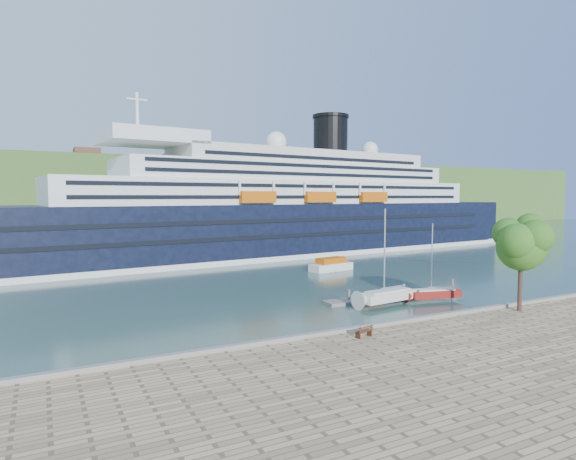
# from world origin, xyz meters

# --- Properties ---
(ground) EXTENTS (400.00, 400.00, 0.00)m
(ground) POSITION_xyz_m (0.00, 0.00, 0.00)
(ground) COLOR #2A4B44
(ground) RESTS_ON ground
(far_hillside) EXTENTS (400.00, 50.00, 24.00)m
(far_hillside) POSITION_xyz_m (0.00, 145.00, 12.00)
(far_hillside) COLOR #385D25
(far_hillside) RESTS_ON ground
(quay_coping) EXTENTS (220.00, 0.50, 0.30)m
(quay_coping) POSITION_xyz_m (0.00, -0.20, 1.15)
(quay_coping) COLOR slate
(quay_coping) RESTS_ON promenade
(cruise_ship) EXTENTS (127.63, 31.21, 28.39)m
(cruise_ship) POSITION_xyz_m (7.34, 54.04, 14.19)
(cruise_ship) COLOR black
(cruise_ship) RESTS_ON ground
(park_bench) EXTENTS (1.54, 0.85, 0.93)m
(park_bench) POSITION_xyz_m (-12.69, -2.03, 1.47)
(park_bench) COLOR #4D2716
(park_bench) RESTS_ON promenade
(promenade_tree) EXTENTS (5.78, 5.78, 9.58)m
(promenade_tree) POSITION_xyz_m (4.81, -1.84, 5.79)
(promenade_tree) COLOR #2F641A
(promenade_tree) RESTS_ON promenade
(floating_pontoon) EXTENTS (16.75, 2.32, 0.37)m
(floating_pontoon) POSITION_xyz_m (0.96, 11.51, 0.19)
(floating_pontoon) COLOR gray
(floating_pontoon) RESTS_ON ground
(sailboat_white_near) EXTENTS (7.68, 2.95, 9.68)m
(sailboat_white_near) POSITION_xyz_m (-1.58, 8.95, 4.84)
(sailboat_white_near) COLOR silver
(sailboat_white_near) RESTS_ON ground
(sailboat_red) EXTENTS (6.51, 3.09, 8.11)m
(sailboat_red) POSITION_xyz_m (4.24, 8.12, 4.06)
(sailboat_red) COLOR maroon
(sailboat_red) RESTS_ON ground
(tender_launch) EXTENTS (7.57, 3.76, 2.00)m
(tender_launch) POSITION_xyz_m (5.87, 31.72, 1.00)
(tender_launch) COLOR #C4570B
(tender_launch) RESTS_ON ground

